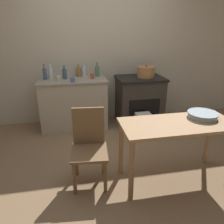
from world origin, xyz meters
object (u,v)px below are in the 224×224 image
object	(u,v)px
chair	(89,145)
cup_right	(59,78)
flour_sack	(143,123)
bottle_center_left	(78,72)
mixing_bowl_large	(203,115)
cup_far_right	(92,76)
cup_mid_right	(73,80)
bottle_far_left	(97,71)
work_table	(177,132)
bottle_mid_left	(84,71)
bottle_center_right	(45,74)
bottle_left	(65,74)
bottle_center	(51,73)
stock_pot	(146,72)
stove	(139,100)

from	to	relation	value
chair	cup_right	bearing A→B (deg)	108.62
flour_sack	bottle_center_left	size ratio (longest dim) A/B	1.62
mixing_bowl_large	chair	bearing A→B (deg)	175.43
mixing_bowl_large	cup_far_right	bearing A→B (deg)	123.66
cup_mid_right	cup_far_right	size ratio (longest dim) A/B	0.86
bottle_center_left	cup_far_right	distance (m)	0.32
cup_right	cup_far_right	distance (m)	0.56
bottle_far_left	cup_right	size ratio (longest dim) A/B	3.13
work_table	bottle_mid_left	distance (m)	2.15
chair	flour_sack	xyz separation A→B (m)	(1.01, 1.08, -0.29)
bottle_center_right	mixing_bowl_large	bearing A→B (deg)	-42.45
flour_sack	bottle_center_right	distance (m)	1.85
mixing_bowl_large	bottle_mid_left	bearing A→B (deg)	122.83
bottle_left	cup_right	distance (m)	0.17
cup_far_right	chair	bearing A→B (deg)	-98.20
bottle_left	bottle_center_left	bearing A→B (deg)	31.64
bottle_mid_left	bottle_center	world-z (taller)	bottle_center
bottle_center_right	cup_right	world-z (taller)	bottle_center_right
mixing_bowl_large	bottle_left	world-z (taller)	bottle_left
cup_right	mixing_bowl_large	bearing A→B (deg)	-43.85
flour_sack	cup_far_right	distance (m)	1.18
bottle_center_left	cup_mid_right	xyz separation A→B (m)	(-0.12, -0.41, -0.04)
stock_pot	bottle_left	distance (m)	1.42
cup_right	cup_far_right	size ratio (longest dim) A/B	0.89
chair	stock_pot	distance (m)	1.98
flour_sack	cup_right	distance (m)	1.60
bottle_far_left	cup_right	world-z (taller)	bottle_far_left
bottle_center_right	work_table	bearing A→B (deg)	-49.53
stock_pot	bottle_center_right	xyz separation A→B (m)	(-1.74, 0.09, 0.02)
bottle_center_left	bottle_center_right	distance (m)	0.58
bottle_mid_left	bottle_center_right	world-z (taller)	bottle_center_right
work_table	bottle_center_right	size ratio (longest dim) A/B	4.90
stock_pot	mixing_bowl_large	world-z (taller)	stock_pot
mixing_bowl_large	bottle_center_left	world-z (taller)	bottle_center_left
bottle_center_left	cup_far_right	bearing A→B (deg)	-46.09
mixing_bowl_large	work_table	bearing A→B (deg)	-166.37
work_table	cup_far_right	distance (m)	1.88
bottle_center_left	mixing_bowl_large	bearing A→B (deg)	-54.91
cup_far_right	bottle_far_left	bearing A→B (deg)	57.47
bottle_mid_left	bottle_center	distance (m)	0.58
chair	bottle_far_left	bearing A→B (deg)	84.57
bottle_center_left	chair	bearing A→B (deg)	-89.97
bottle_mid_left	bottle_left	bearing A→B (deg)	-155.39
bottle_center_left	bottle_center_right	bearing A→B (deg)	-165.73
bottle_left	bottle_center_left	distance (m)	0.28
bottle_mid_left	bottle_far_left	bearing A→B (deg)	-16.60
stove	work_table	size ratio (longest dim) A/B	0.69
flour_sack	bottle_center	size ratio (longest dim) A/B	1.33
bottle_left	bottle_far_left	bearing A→B (deg)	8.93
flour_sack	cup_far_right	xyz separation A→B (m)	(-0.80, 0.44, 0.75)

